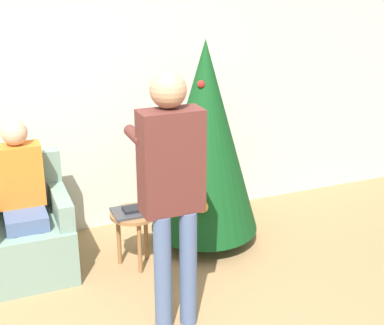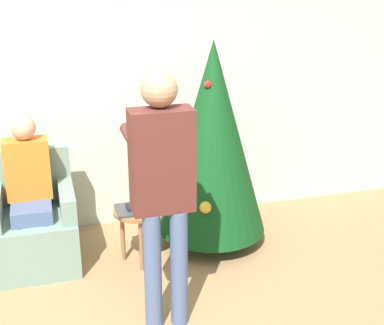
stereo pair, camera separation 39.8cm
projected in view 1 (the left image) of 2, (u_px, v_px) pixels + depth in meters
name	position (u px, v px, depth m)	size (l,w,h in m)	color
wall_back	(81.00, 90.00, 4.76)	(8.00, 0.06, 2.70)	beige
christmas_tree	(205.00, 138.00, 4.64)	(0.97, 0.97, 1.84)	brown
armchair	(27.00, 233.00, 4.36)	(0.69, 0.72, 0.95)	gray
person_seated	(22.00, 193.00, 4.22)	(0.36, 0.46, 1.28)	#475B84
person_standing	(172.00, 181.00, 3.46)	(0.43, 0.57, 1.79)	#475B84
side_stool	(134.00, 222.00, 4.41)	(0.39, 0.39, 0.49)	olive
laptop	(134.00, 211.00, 4.38)	(0.35, 0.26, 0.02)	#38383D
book	(134.00, 209.00, 4.37)	(0.17, 0.13, 0.02)	black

